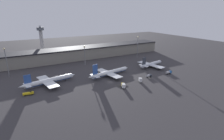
# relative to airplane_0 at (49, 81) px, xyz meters

# --- Properties ---
(ground) EXTENTS (600.00, 600.00, 0.00)m
(ground) POSITION_rel_airplane_0_xyz_m (45.54, -19.97, -3.25)
(ground) COLOR #383538
(terminal_building) EXTENTS (237.02, 25.79, 14.38)m
(terminal_building) POSITION_rel_airplane_0_xyz_m (45.54, 68.83, 3.98)
(terminal_building) COLOR gray
(terminal_building) RESTS_ON ground
(airplane_0) EXTENTS (45.84, 32.08, 11.90)m
(airplane_0) POSITION_rel_airplane_0_xyz_m (0.00, 0.00, 0.00)
(airplane_0) COLOR white
(airplane_0) RESTS_ON ground
(airplane_1) EXTENTS (45.59, 32.32, 13.74)m
(airplane_1) POSITION_rel_airplane_0_xyz_m (52.51, -5.81, -0.13)
(airplane_1) COLOR white
(airplane_1) RESTS_ON ground
(airplane_2) EXTENTS (36.34, 32.20, 12.43)m
(airplane_2) POSITION_rel_airplane_0_xyz_m (104.56, -3.39, -0.13)
(airplane_2) COLOR silver
(airplane_2) RESTS_ON ground
(service_vehicle_0) EXTENTS (5.78, 2.38, 2.86)m
(service_vehicle_0) POSITION_rel_airplane_0_xyz_m (103.79, -28.89, -1.57)
(service_vehicle_0) COLOR #195199
(service_vehicle_0) RESTS_ON ground
(service_vehicle_1) EXTENTS (4.05, 5.14, 3.90)m
(service_vehicle_1) POSITION_rel_airplane_0_xyz_m (67.58, -32.05, -1.16)
(service_vehicle_1) COLOR #9EA3A8
(service_vehicle_1) RESTS_ON ground
(service_vehicle_2) EXTENTS (5.32, 2.44, 2.72)m
(service_vehicle_2) POSITION_rel_airplane_0_xyz_m (81.34, -26.58, -1.66)
(service_vehicle_2) COLOR #282D38
(service_vehicle_2) RESTS_ON ground
(service_vehicle_3) EXTENTS (7.33, 2.74, 2.79)m
(service_vehicle_3) POSITION_rel_airplane_0_xyz_m (-16.60, -12.69, -1.93)
(service_vehicle_3) COLOR gold
(service_vehicle_3) RESTS_ON ground
(service_vehicle_4) EXTENTS (4.49, 6.58, 3.63)m
(service_vehicle_4) POSITION_rel_airplane_0_xyz_m (48.93, -34.88, -1.26)
(service_vehicle_4) COLOR gold
(service_vehicle_4) RESTS_ON ground
(lamp_post_0) EXTENTS (1.80, 1.80, 26.43)m
(lamp_post_0) POSITION_rel_airplane_0_xyz_m (-28.53, 38.38, 13.43)
(lamp_post_0) COLOR slate
(lamp_post_0) RESTS_ON ground
(lamp_post_1) EXTENTS (1.80, 1.80, 21.34)m
(lamp_post_1) POSITION_rel_airplane_0_xyz_m (45.54, 38.38, 10.61)
(lamp_post_1) COLOR slate
(lamp_post_1) RESTS_ON ground
(lamp_post_2) EXTENTS (1.80, 1.80, 27.47)m
(lamp_post_2) POSITION_rel_airplane_0_xyz_m (117.44, 38.38, 14.00)
(lamp_post_2) COLOR slate
(lamp_post_2) RESTS_ON ground
(control_tower) EXTENTS (9.00, 9.00, 40.05)m
(control_tower) POSITION_rel_airplane_0_xyz_m (12.67, 113.66, 20.12)
(control_tower) COLOR #99999E
(control_tower) RESTS_ON ground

